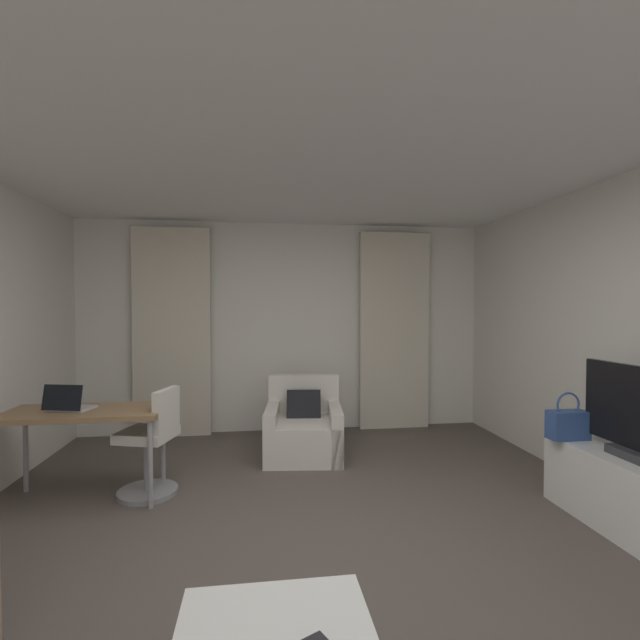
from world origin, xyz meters
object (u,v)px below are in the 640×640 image
at_px(desk, 85,419).
at_px(handbag_primary, 568,424).
at_px(armchair, 304,430).
at_px(laptop, 68,405).
at_px(desk_chair, 152,447).
at_px(tv_flatscreen, 639,416).
at_px(tv_console, 633,495).

relative_size(desk, handbag_primary, 3.29).
xyz_separation_m(armchair, handbag_primary, (1.92, -1.47, 0.38)).
bearing_deg(laptop, handbag_primary, -8.99).
relative_size(armchair, desk_chair, 1.04).
relative_size(laptop, tv_flatscreen, 0.40).
distance_m(armchair, tv_console, 2.83).
bearing_deg(handbag_primary, armchair, 142.65).
bearing_deg(tv_console, armchair, 137.05).
bearing_deg(desk_chair, laptop, -177.36).
xyz_separation_m(tv_console, handbag_primary, (-0.15, 0.46, 0.38)).
bearing_deg(desk, desk_chair, 2.80).
bearing_deg(tv_flatscreen, armchair, 136.61).
height_order(armchair, tv_console, armchair).
bearing_deg(handbag_primary, tv_flatscreen, -73.07).
xyz_separation_m(tv_flatscreen, handbag_primary, (-0.15, 0.49, -0.17)).
bearing_deg(armchair, tv_flatscreen, -43.39).
height_order(desk, tv_console, desk).
xyz_separation_m(desk, handbag_primary, (3.77, -0.62, -0.02)).
xyz_separation_m(desk_chair, tv_console, (3.41, -1.11, -0.13)).
bearing_deg(desk_chair, tv_console, -17.96).
height_order(armchair, handbag_primary, handbag_primary).
distance_m(desk_chair, laptop, 0.73).
bearing_deg(handbag_primary, laptop, 171.01).
bearing_deg(tv_console, handbag_primary, 107.95).
distance_m(armchair, laptop, 2.20).
bearing_deg(tv_console, laptop, 165.07).
xyz_separation_m(laptop, tv_console, (4.04, -1.08, -0.51)).
bearing_deg(tv_console, tv_flatscreen, -90.00).
height_order(tv_console, tv_flatscreen, tv_flatscreen).
distance_m(desk_chair, handbag_primary, 3.34).
distance_m(armchair, handbag_primary, 2.45).
relative_size(desk_chair, handbag_primary, 2.39).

